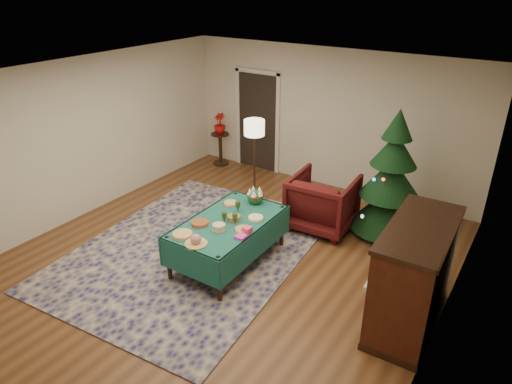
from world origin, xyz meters
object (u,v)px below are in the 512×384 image
Objects in this scene: buffet_table at (228,229)px; armchair at (323,200)px; christmas_tree at (391,180)px; gift_box at (247,230)px; potted_plant at (220,128)px; piano at (413,277)px; side_table at (221,149)px; floor_lamp at (254,133)px.

buffet_table is 1.84m from armchair.
christmas_tree reaches higher than buffet_table.
gift_box is at bearing -16.45° from buffet_table.
piano is (5.06, -2.87, -0.18)m from potted_plant.
buffet_table is 3.91m from side_table.
side_table reaches higher than buffet_table.
potted_plant reaches higher than side_table.
piano reaches higher than side_table.
gift_box is 0.05× the size of christmas_tree.
floor_lamp reaches higher than armchair.
piano reaches higher than buffet_table.
floor_lamp is 1.94m from potted_plant.
armchair is at bearing -156.94° from christmas_tree.
christmas_tree is (4.11, -0.92, 0.10)m from potted_plant.
side_table is at bearing -26.20° from armchair.
potted_plant is 0.29× the size of piano.
christmas_tree is 1.33× the size of piano.
buffet_table is 2.51× the size of side_table.
piano is at bearing 7.52° from gift_box.
buffet_table is 1.17× the size of floor_lamp.
side_table is 5.82m from piano.
gift_box is 0.07× the size of piano.
side_table is at bearing 147.23° from floor_lamp.
floor_lamp is (-1.30, 2.13, 0.57)m from gift_box.
armchair is at bearing 68.06° from buffet_table.
piano reaches higher than armchair.
christmas_tree is (2.52, 0.10, -0.36)m from floor_lamp.
christmas_tree is at bearing 61.29° from gift_box.
piano is at bearing -28.01° from floor_lamp.
gift_box is 4.29m from side_table.
potted_plant is (-2.47, 3.03, 0.28)m from buffet_table.
gift_box is at bearing -118.71° from christmas_tree.
piano reaches higher than potted_plant.
christmas_tree is at bearing 2.34° from floor_lamp.
armchair is at bearing -22.80° from side_table.
armchair is 0.67× the size of floor_lamp.
potted_plant is 0.22× the size of christmas_tree.
buffet_table is 2.60m from piano.
gift_box is 2.56m from christmas_tree.
potted_plant is at bearing 150.45° from piano.
armchair reaches higher than side_table.
side_table is (-2.88, 3.15, -0.39)m from gift_box.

